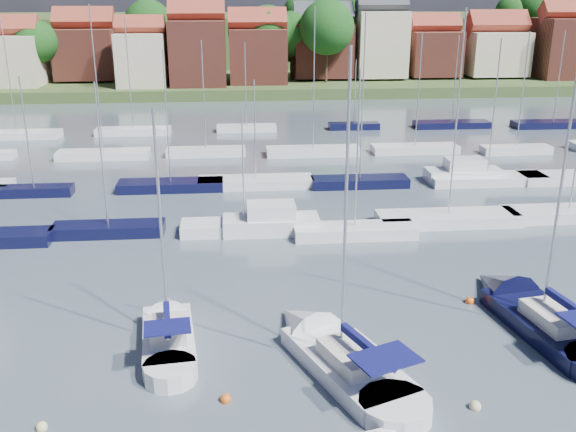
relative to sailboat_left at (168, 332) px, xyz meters
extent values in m
plane|color=#414D59|center=(11.49, 34.90, -0.37)|extent=(260.00, 260.00, 0.00)
cube|color=silver|center=(0.10, -0.88, -0.12)|extent=(3.10, 6.14, 1.20)
cone|color=silver|center=(-0.31, 2.79, -0.12)|extent=(2.76, 3.12, 2.46)
cylinder|color=silver|center=(0.43, -3.81, -0.12)|extent=(2.72, 2.72, 1.20)
cube|color=silver|center=(0.14, -1.28, 0.83)|extent=(1.98, 2.64, 0.70)
cylinder|color=#B2B2B7|center=(0.05, -0.47, 5.95)|extent=(0.14, 0.14, 10.93)
cylinder|color=#B2B2B7|center=(0.24, -2.10, 1.68)|extent=(0.47, 3.27, 0.10)
cube|color=#0F114D|center=(0.24, -2.10, 1.83)|extent=(0.65, 3.13, 0.35)
cube|color=#0F114D|center=(0.35, -3.16, 1.98)|extent=(2.24, 1.70, 0.08)
cube|color=silver|center=(8.47, -3.91, -0.12)|extent=(5.64, 8.06, 1.20)
cone|color=silver|center=(6.75, 0.41, -0.12)|extent=(4.22, 4.51, 3.10)
cylinder|color=silver|center=(9.85, -7.36, -0.12)|extent=(4.03, 4.03, 1.20)
cube|color=silver|center=(8.66, -4.39, 0.83)|extent=(3.16, 3.68, 0.70)
cylinder|color=#B2B2B7|center=(8.28, -3.43, 7.37)|extent=(0.14, 0.14, 13.78)
cylinder|color=#B2B2B7|center=(9.05, -5.35, 1.68)|extent=(1.62, 3.88, 0.10)
cube|color=#0F114D|center=(9.05, -5.35, 1.83)|extent=(1.73, 3.76, 0.35)
cube|color=#0F114D|center=(9.54, -6.59, 1.98)|extent=(3.14, 2.70, 0.08)
cube|color=black|center=(19.46, -1.12, -0.12)|extent=(4.44, 8.26, 1.20)
cone|color=black|center=(18.70, 3.72, -0.12)|extent=(3.82, 4.28, 3.27)
cube|color=silver|center=(19.54, -1.66, 0.83)|extent=(2.77, 3.59, 0.70)
cylinder|color=#B2B2B7|center=(19.37, -0.58, 7.92)|extent=(0.14, 0.14, 14.87)
cylinder|color=#B2B2B7|center=(19.71, -2.74, 1.68)|extent=(0.77, 4.32, 0.10)
cube|color=#0F114D|center=(19.71, -2.74, 1.83)|extent=(0.94, 4.14, 0.35)
sphere|color=beige|center=(-4.44, -6.85, -0.37)|extent=(0.46, 0.46, 0.46)
sphere|color=#D85914|center=(2.91, -5.62, -0.37)|extent=(0.49, 0.49, 0.49)
sphere|color=beige|center=(13.39, -7.06, -0.37)|extent=(0.50, 0.50, 0.50)
sphere|color=#D85914|center=(16.66, 2.51, -0.37)|extent=(0.52, 0.52, 0.52)
cube|color=black|center=(-5.62, 15.44, -0.02)|extent=(8.01, 2.24, 1.00)
cylinder|color=#B2B2B7|center=(-5.62, 15.44, 5.56)|extent=(0.12, 0.12, 10.16)
cube|color=silver|center=(4.22, 15.10, -0.02)|extent=(9.22, 2.58, 1.00)
cylinder|color=#B2B2B7|center=(4.22, 15.10, 4.57)|extent=(0.12, 0.12, 8.18)
cube|color=silver|center=(12.12, 13.51, -0.02)|extent=(8.78, 2.46, 1.00)
cylinder|color=#B2B2B7|center=(12.12, 13.51, 6.01)|extent=(0.12, 0.12, 11.06)
cube|color=silver|center=(19.72, 15.57, -0.02)|extent=(10.79, 3.02, 1.00)
cylinder|color=#B2B2B7|center=(19.72, 15.57, 7.92)|extent=(0.12, 0.12, 14.87)
cube|color=silver|center=(29.47, 15.93, -0.02)|extent=(10.13, 2.84, 1.00)
cube|color=silver|center=(6.18, 14.90, 0.13)|extent=(7.00, 2.60, 1.40)
cube|color=silver|center=(6.18, 14.90, 1.23)|extent=(3.50, 2.20, 1.30)
cube|color=black|center=(-13.76, 25.89, -0.02)|extent=(6.54, 1.83, 1.00)
cylinder|color=#B2B2B7|center=(-13.76, 25.89, 5.17)|extent=(0.12, 0.12, 9.37)
cube|color=black|center=(-2.06, 26.54, -0.02)|extent=(9.30, 2.60, 1.00)
cylinder|color=#B2B2B7|center=(-2.06, 26.54, 6.22)|extent=(0.12, 0.12, 11.48)
cube|color=silver|center=(5.55, 26.91, -0.02)|extent=(10.40, 2.91, 1.00)
cylinder|color=#B2B2B7|center=(5.55, 26.91, 4.87)|extent=(0.12, 0.12, 8.77)
cube|color=black|center=(14.97, 26.18, -0.02)|extent=(8.80, 2.46, 1.00)
cylinder|color=#B2B2B7|center=(14.97, 26.18, 7.65)|extent=(0.12, 0.12, 14.33)
cube|color=silver|center=(26.89, 26.06, -0.02)|extent=(10.73, 3.00, 1.00)
cylinder|color=#B2B2B7|center=(26.89, 26.06, 6.55)|extent=(0.12, 0.12, 12.14)
cube|color=silver|center=(35.31, 25.87, -0.02)|extent=(10.48, 2.93, 1.00)
cube|color=silver|center=(24.95, 26.90, 0.13)|extent=(7.00, 2.60, 1.40)
cube|color=silver|center=(24.95, 26.90, 1.23)|extent=(3.50, 2.20, 1.30)
cube|color=silver|center=(-10.23, 39.11, -0.02)|extent=(9.71, 2.72, 1.00)
cylinder|color=#B2B2B7|center=(-10.23, 39.11, 7.92)|extent=(0.12, 0.12, 14.88)
cube|color=silver|center=(0.65, 39.41, -0.02)|extent=(8.49, 2.38, 1.00)
cylinder|color=#B2B2B7|center=(0.65, 39.41, 6.14)|extent=(0.12, 0.12, 11.31)
cube|color=silver|center=(12.28, 38.68, -0.02)|extent=(10.16, 2.85, 1.00)
cylinder|color=#B2B2B7|center=(12.28, 38.68, 7.78)|extent=(0.12, 0.12, 14.59)
cube|color=silver|center=(23.66, 38.80, -0.02)|extent=(9.53, 2.67, 1.00)
cylinder|color=#B2B2B7|center=(23.66, 38.80, 6.44)|extent=(0.12, 0.12, 11.91)
cube|color=silver|center=(34.65, 37.41, -0.02)|extent=(7.62, 2.13, 1.00)
cylinder|color=#B2B2B7|center=(34.65, 37.41, 6.55)|extent=(0.12, 0.12, 12.13)
cube|color=silver|center=(-22.64, 50.58, -0.02)|extent=(10.37, 2.90, 1.00)
cylinder|color=#B2B2B7|center=(-22.64, 50.58, 7.09)|extent=(0.12, 0.12, 13.20)
cube|color=silver|center=(-8.77, 51.46, -0.02)|extent=(9.24, 2.59, 1.00)
cylinder|color=#B2B2B7|center=(-8.77, 51.46, 7.07)|extent=(0.12, 0.12, 13.17)
cube|color=silver|center=(5.41, 52.20, -0.02)|extent=(7.57, 2.12, 1.00)
cylinder|color=#B2B2B7|center=(5.41, 52.20, 5.60)|extent=(0.12, 0.12, 10.24)
cube|color=black|center=(19.37, 52.37, -0.02)|extent=(6.58, 1.84, 1.00)
cylinder|color=#B2B2B7|center=(19.37, 52.37, 4.49)|extent=(0.12, 0.12, 8.01)
cube|color=black|center=(32.43, 52.31, -0.02)|extent=(9.92, 2.78, 1.00)
cylinder|color=#B2B2B7|center=(32.43, 52.31, 5.94)|extent=(0.12, 0.12, 10.92)
cube|color=black|center=(45.77, 51.27, -0.02)|extent=(10.55, 2.95, 1.00)
cylinder|color=#B2B2B7|center=(45.77, 51.27, 6.24)|extent=(0.12, 0.12, 11.51)
cube|color=#364D26|center=(11.49, 111.90, -0.07)|extent=(200.00, 70.00, 3.00)
cube|color=#364D26|center=(11.49, 136.90, 4.63)|extent=(200.00, 60.00, 14.00)
cube|color=beige|center=(-33.34, 87.09, 5.51)|extent=(9.35, 10.04, 8.56)
cube|color=brown|center=(-33.34, 87.09, 10.94)|extent=(9.54, 4.63, 4.63)
cube|color=brown|center=(-22.16, 92.69, 6.20)|extent=(10.37, 9.97, 8.73)
cube|color=brown|center=(-22.16, 92.69, 11.83)|extent=(10.57, 5.13, 5.13)
cube|color=beige|center=(-11.25, 83.90, 5.71)|extent=(8.09, 8.80, 8.96)
cube|color=brown|center=(-11.25, 83.90, 11.18)|extent=(8.25, 4.00, 4.00)
cube|color=brown|center=(-1.86, 84.84, 6.72)|extent=(9.36, 10.17, 10.97)
cube|color=brown|center=(-1.86, 84.84, 13.35)|extent=(9.54, 4.63, 4.63)
cube|color=brown|center=(8.44, 86.55, 5.94)|extent=(9.90, 8.56, 9.42)
cube|color=brown|center=(8.44, 86.55, 11.87)|extent=(10.10, 4.90, 4.90)
cube|color=brown|center=(20.58, 91.55, 6.58)|extent=(10.59, 8.93, 9.49)
cube|color=#383A42|center=(20.58, 91.55, 12.62)|extent=(10.80, 5.24, 5.24)
cube|color=beige|center=(31.20, 90.70, 7.66)|extent=(9.01, 8.61, 11.65)
cube|color=#383A42|center=(31.20, 90.70, 14.58)|extent=(9.19, 4.46, 4.46)
cube|color=brown|center=(41.66, 91.90, 5.83)|extent=(9.10, 9.34, 8.00)
cube|color=brown|center=(41.66, 91.90, 10.95)|extent=(9.28, 4.50, 4.50)
cube|color=beige|center=(53.44, 91.49, 5.77)|extent=(10.86, 9.59, 7.88)
cube|color=brown|center=(53.44, 91.49, 11.04)|extent=(11.07, 5.37, 5.37)
cube|color=brown|center=(65.24, 88.82, 6.72)|extent=(9.18, 9.96, 10.97)
cube|color=brown|center=(65.24, 88.82, 13.33)|extent=(9.36, 4.54, 4.54)
cylinder|color=#382619|center=(68.26, 110.41, 8.15)|extent=(0.50, 0.50, 4.47)
sphere|color=#1E551A|center=(68.26, 110.41, 14.22)|extent=(8.18, 8.18, 8.18)
cylinder|color=#382619|center=(14.95, 90.83, 3.46)|extent=(0.50, 0.50, 4.46)
sphere|color=#1E551A|center=(14.95, 90.83, 9.51)|extent=(8.15, 8.15, 8.15)
cylinder|color=#382619|center=(26.71, 108.58, 8.21)|extent=(0.50, 0.50, 5.15)
sphere|color=#1E551A|center=(26.71, 108.58, 15.19)|extent=(9.41, 9.41, 9.41)
cylinder|color=#382619|center=(-2.05, 111.21, 8.31)|extent=(0.50, 0.50, 4.56)
sphere|color=#1E551A|center=(-2.05, 111.21, 14.50)|extent=(8.34, 8.34, 8.34)
cylinder|color=#382619|center=(-11.75, 100.15, 3.81)|extent=(0.50, 0.50, 5.15)
sphere|color=#1E551A|center=(-11.75, 100.15, 10.80)|extent=(9.42, 9.42, 9.42)
cylinder|color=#382619|center=(-27.19, 102.22, 6.39)|extent=(0.50, 0.50, 3.42)
sphere|color=#1E551A|center=(-27.19, 102.22, 11.04)|extent=(6.26, 6.26, 6.26)
cylinder|color=#382619|center=(25.24, 99.61, 3.12)|extent=(0.50, 0.50, 3.77)
sphere|color=#1E551A|center=(25.24, 99.61, 8.23)|extent=(6.89, 6.89, 6.89)
cylinder|color=#382619|center=(20.53, 85.84, 3.84)|extent=(0.50, 0.50, 5.21)
sphere|color=#1E551A|center=(20.53, 85.84, 10.92)|extent=(9.53, 9.53, 9.53)
cylinder|color=#382619|center=(10.34, 88.65, 3.65)|extent=(0.50, 0.50, 4.84)
sphere|color=#1E551A|center=(10.34, 88.65, 10.22)|extent=(8.85, 8.85, 8.85)
cylinder|color=#382619|center=(64.17, 110.62, 7.80)|extent=(0.50, 0.50, 3.72)
sphere|color=#1E551A|center=(64.17, 110.62, 12.84)|extent=(6.80, 6.80, 6.80)
cylinder|color=#382619|center=(65.54, 89.03, 3.26)|extent=(0.50, 0.50, 4.05)
sphere|color=#1E551A|center=(65.54, 89.03, 8.75)|extent=(7.40, 7.40, 7.40)
cylinder|color=#382619|center=(-29.47, 87.69, 3.24)|extent=(0.50, 0.50, 4.00)
sphere|color=#1E551A|center=(-29.47, 87.69, 8.67)|extent=(7.32, 7.32, 7.32)
cylinder|color=#382619|center=(18.32, 108.19, 7.54)|extent=(0.50, 0.50, 3.93)
sphere|color=#1E551A|center=(18.32, 108.19, 12.88)|extent=(7.19, 7.19, 7.19)
cylinder|color=#382619|center=(42.14, 95.07, 3.15)|extent=(0.50, 0.50, 3.82)
sphere|color=#1E551A|center=(42.14, 95.07, 8.33)|extent=(6.99, 6.99, 6.99)
cylinder|color=#382619|center=(-5.96, 88.02, 2.97)|extent=(0.50, 0.50, 3.48)
sphere|color=#1E551A|center=(-5.96, 88.02, 7.70)|extent=(6.37, 6.37, 6.37)
cylinder|color=#382619|center=(69.00, 97.71, 2.73)|extent=(0.50, 0.50, 2.99)
sphere|color=#1E551A|center=(69.00, 97.71, 6.78)|extent=(5.46, 5.46, 5.46)
cylinder|color=#382619|center=(15.10, 93.94, 2.86)|extent=(0.50, 0.50, 3.25)
sphere|color=#1E551A|center=(15.10, 93.94, 7.26)|extent=(5.94, 5.94, 5.94)
cylinder|color=#382619|center=(8.43, 95.64, 2.73)|extent=(0.50, 0.50, 2.98)
sphere|color=#1E551A|center=(8.43, 95.64, 6.78)|extent=(5.46, 5.46, 5.46)
cylinder|color=#382619|center=(76.15, 116.65, 8.99)|extent=(0.50, 0.50, 4.29)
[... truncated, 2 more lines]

